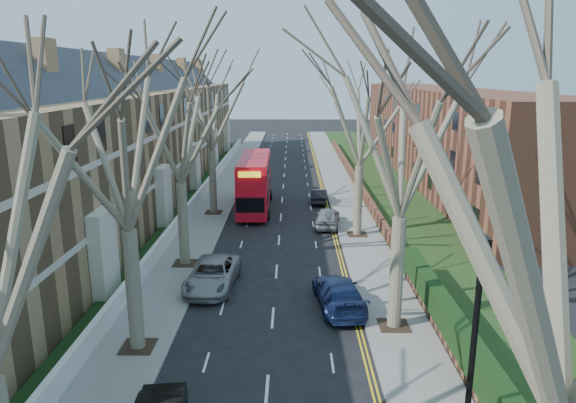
{
  "coord_description": "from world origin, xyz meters",
  "views": [
    {
      "loc": [
        0.93,
        -13.87,
        11.58
      ],
      "look_at": [
        0.65,
        20.52,
        2.96
      ],
      "focal_mm": 32.0,
      "sensor_mm": 36.0,
      "label": 1
    }
  ],
  "objects": [
    {
      "name": "car_right_far",
      "position": [
        3.42,
        31.88,
        0.64
      ],
      "size": [
        1.6,
        3.96,
        1.28
      ],
      "primitive_type": "imported",
      "rotation": [
        0.0,
        0.0,
        3.08
      ],
      "color": "black",
      "rests_on": "ground"
    },
    {
      "name": "lamp_post",
      "position": [
        5.0,
        -3.5,
        4.57
      ],
      "size": [
        0.18,
        0.5,
        8.11
      ],
      "color": "black",
      "rests_on": "ground"
    },
    {
      "name": "tree_left_mid",
      "position": [
        -5.7,
        6.0,
        9.56
      ],
      "size": [
        10.5,
        10.5,
        14.71
      ],
      "color": "#706550",
      "rests_on": "ground"
    },
    {
      "name": "pavement_right",
      "position": [
        6.0,
        39.0,
        0.06
      ],
      "size": [
        3.0,
        102.0,
        0.12
      ],
      "primitive_type": "cube",
      "color": "slate",
      "rests_on": "ground"
    },
    {
      "name": "tree_left_dist",
      "position": [
        -5.7,
        28.0,
        9.56
      ],
      "size": [
        10.5,
        10.5,
        14.71
      ],
      "color": "#706550",
      "rests_on": "ground"
    },
    {
      "name": "car_left_far",
      "position": [
        -3.48,
        12.66,
        0.75
      ],
      "size": [
        2.83,
        5.55,
        1.5
      ],
      "primitive_type": "imported",
      "rotation": [
        0.0,
        0.0,
        -0.07
      ],
      "color": "gray",
      "rests_on": "ground"
    },
    {
      "name": "tree_right_mid",
      "position": [
        5.7,
        8.0,
        9.56
      ],
      "size": [
        10.5,
        10.5,
        14.71
      ],
      "color": "#706550",
      "rests_on": "ground"
    },
    {
      "name": "pavement_left",
      "position": [
        -6.0,
        39.0,
        0.06
      ],
      "size": [
        3.0,
        102.0,
        0.12
      ],
      "primitive_type": "cube",
      "color": "slate",
      "rests_on": "ground"
    },
    {
      "name": "terrace_left",
      "position": [
        -13.65,
        31.0,
        5.53
      ],
      "size": [
        9.7,
        78.0,
        13.6
      ],
      "color": "#917149",
      "rests_on": "ground"
    },
    {
      "name": "wall_hedge_right",
      "position": [
        7.7,
        2.0,
        1.12
      ],
      "size": [
        0.7,
        24.0,
        1.8
      ],
      "color": "brown",
      "rests_on": "ground"
    },
    {
      "name": "car_right_mid",
      "position": [
        3.7,
        24.4,
        0.75
      ],
      "size": [
        2.3,
        4.57,
        1.49
      ],
      "primitive_type": "imported",
      "rotation": [
        0.0,
        0.0,
        3.02
      ],
      "color": "gray",
      "rests_on": "ground"
    },
    {
      "name": "grass_verge_right",
      "position": [
        10.5,
        39.0,
        0.15
      ],
      "size": [
        6.0,
        102.0,
        0.06
      ],
      "color": "#1B3914",
      "rests_on": "ground"
    },
    {
      "name": "tree_right_far",
      "position": [
        5.7,
        22.0,
        9.24
      ],
      "size": [
        10.15,
        10.15,
        14.22
      ],
      "color": "#706550",
      "rests_on": "ground"
    },
    {
      "name": "car_right_near",
      "position": [
        3.31,
        10.19,
        0.76
      ],
      "size": [
        2.72,
        5.44,
        1.52
      ],
      "primitive_type": "imported",
      "rotation": [
        0.0,
        0.0,
        3.26
      ],
      "color": "#16234E",
      "rests_on": "ground"
    },
    {
      "name": "tree_left_far",
      "position": [
        -5.7,
        16.0,
        9.24
      ],
      "size": [
        10.15,
        10.15,
        14.22
      ],
      "color": "#706550",
      "rests_on": "ground"
    },
    {
      "name": "double_decker_bus",
      "position": [
        -2.3,
        29.62,
        2.22
      ],
      "size": [
        2.85,
        10.82,
        4.52
      ],
      "rotation": [
        0.0,
        0.0,
        3.15
      ],
      "color": "red",
      "rests_on": "ground"
    },
    {
      "name": "flats_right",
      "position": [
        17.46,
        43.0,
        4.98
      ],
      "size": [
        13.97,
        54.0,
        10.0
      ],
      "color": "brown",
      "rests_on": "ground"
    },
    {
      "name": "front_wall_left",
      "position": [
        -7.65,
        31.0,
        0.62
      ],
      "size": [
        0.3,
        78.0,
        1.0
      ],
      "color": "white",
      "rests_on": "ground"
    }
  ]
}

